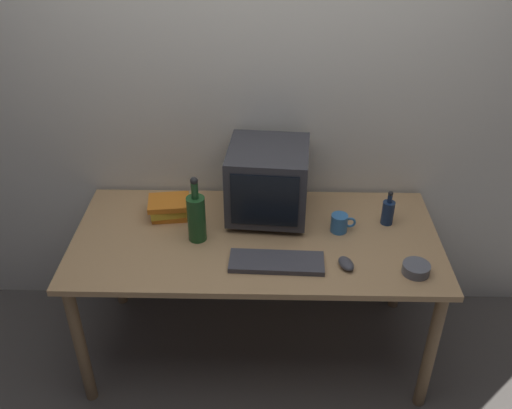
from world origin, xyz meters
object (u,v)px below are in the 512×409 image
at_px(crt_monitor, 268,181).
at_px(mug, 340,223).
at_px(computer_mouse, 346,264).
at_px(cd_spindle, 416,269).
at_px(keyboard, 277,262).
at_px(bottle_tall, 196,216).
at_px(book_stack, 171,207).
at_px(bottle_short, 388,211).

relative_size(crt_monitor, mug, 3.45).
distance_m(crt_monitor, computer_mouse, 0.56).
height_order(mug, cd_spindle, mug).
relative_size(computer_mouse, mug, 0.83).
relative_size(crt_monitor, keyboard, 0.99).
height_order(keyboard, mug, mug).
relative_size(bottle_tall, mug, 2.79).
bearing_deg(cd_spindle, mug, 134.41).
height_order(keyboard, computer_mouse, computer_mouse).
distance_m(keyboard, book_stack, 0.65).
height_order(computer_mouse, cd_spindle, cd_spindle).
relative_size(computer_mouse, cd_spindle, 0.83).
xyz_separation_m(crt_monitor, bottle_short, (0.58, -0.06, -0.13)).
relative_size(bottle_tall, cd_spindle, 2.79).
height_order(bottle_tall, cd_spindle, bottle_tall).
bearing_deg(bottle_tall, computer_mouse, -16.15).
relative_size(keyboard, bottle_short, 2.30).
xyz_separation_m(keyboard, cd_spindle, (0.60, -0.05, 0.01)).
distance_m(computer_mouse, cd_spindle, 0.30).
xyz_separation_m(keyboard, bottle_tall, (-0.37, 0.18, 0.11)).
relative_size(keyboard, cd_spindle, 3.50).
relative_size(crt_monitor, cd_spindle, 3.45).
bearing_deg(cd_spindle, bottle_short, 99.21).
bearing_deg(mug, keyboard, -139.36).
bearing_deg(keyboard, bottle_short, 33.57).
bearing_deg(keyboard, computer_mouse, -0.12).
bearing_deg(book_stack, cd_spindle, -20.61).
distance_m(keyboard, cd_spindle, 0.61).
bearing_deg(cd_spindle, keyboard, 175.70).
bearing_deg(computer_mouse, bottle_short, 36.39).
height_order(keyboard, bottle_tall, bottle_tall).
xyz_separation_m(mug, cd_spindle, (0.30, -0.31, -0.02)).
bearing_deg(crt_monitor, bottle_short, -6.28).
relative_size(book_stack, cd_spindle, 2.00).
distance_m(mug, cd_spindle, 0.43).
xyz_separation_m(crt_monitor, cd_spindle, (0.65, -0.44, -0.17)).
relative_size(computer_mouse, bottle_tall, 0.30).
bearing_deg(mug, computer_mouse, -89.59).
relative_size(bottle_tall, bottle_short, 1.83).
xyz_separation_m(crt_monitor, computer_mouse, (0.35, -0.41, -0.17)).
height_order(crt_monitor, mug, crt_monitor).
bearing_deg(computer_mouse, crt_monitor, 111.28).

